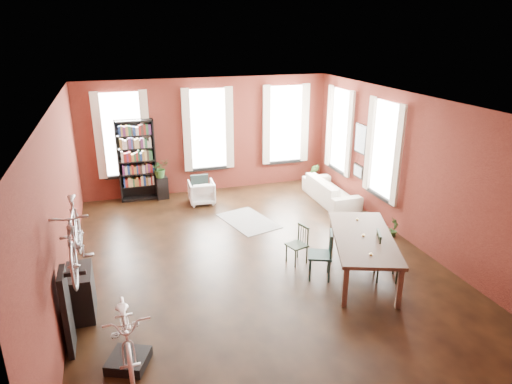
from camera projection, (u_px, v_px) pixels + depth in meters
name	position (u px, v px, depth m)	size (l,w,h in m)	color
room	(258.00, 150.00, 9.20)	(9.00, 9.04, 3.22)	black
dining_table	(362.00, 255.00, 8.66)	(1.07, 2.36, 0.80)	brown
dining_chair_a	(320.00, 255.00, 8.53)	(0.43, 0.43, 0.94)	#183532
dining_chair_b	(297.00, 245.00, 9.10)	(0.36, 0.36, 0.78)	black
dining_chair_c	(387.00, 256.00, 8.48)	(0.43, 0.43, 0.94)	black
dining_chair_d	(361.00, 231.00, 9.69)	(0.36, 0.36, 0.78)	#1B3A3B
bookshelf	(137.00, 161.00, 12.23)	(1.00, 0.32, 2.20)	black
white_armchair	(201.00, 191.00, 12.20)	(0.66, 0.62, 0.68)	white
cream_sofa	(331.00, 187.00, 12.33)	(2.08, 0.61, 0.81)	beige
striped_rug	(248.00, 221.00, 11.16)	(0.98, 1.57, 0.01)	black
bike_trainer	(129.00, 361.00, 6.41)	(0.52, 0.52, 0.15)	black
bike_wall_rack	(67.00, 312.00, 6.52)	(0.16, 0.60, 1.30)	black
console_table	(81.00, 293.00, 7.45)	(0.40, 0.80, 0.80)	black
plant_stand	(162.00, 188.00, 12.56)	(0.31, 0.31, 0.62)	black
plant_by_sofa	(312.00, 181.00, 13.57)	(0.38, 0.69, 0.31)	#375F26
plant_small	(394.00, 233.00, 10.32)	(0.24, 0.46, 0.16)	#274E1F
bicycle_floor	(124.00, 304.00, 6.10)	(0.59, 0.89, 1.70)	silver
bicycle_hung	(71.00, 215.00, 6.08)	(0.47, 1.00, 1.66)	#A5A8AD
plant_on_stand	(160.00, 170.00, 12.35)	(0.47, 0.52, 0.41)	#2A5723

